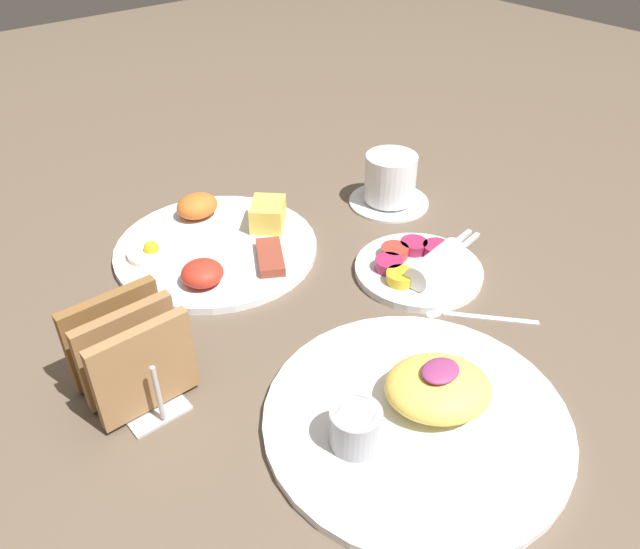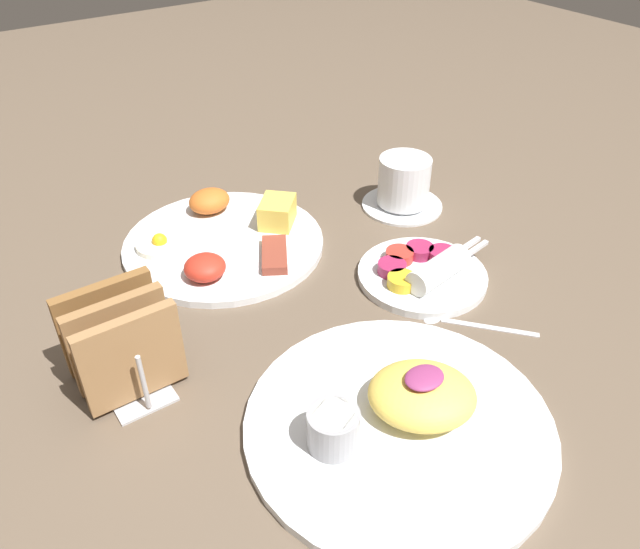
# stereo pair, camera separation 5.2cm
# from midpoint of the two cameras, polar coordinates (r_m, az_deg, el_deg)

# --- Properties ---
(ground_plane) EXTENTS (3.00, 3.00, 0.00)m
(ground_plane) POSITION_cam_midpoint_polar(r_m,az_deg,el_deg) (0.70, -1.47, -6.29)
(ground_plane) COLOR brown
(plate_breakfast) EXTENTS (0.27, 0.27, 0.05)m
(plate_breakfast) POSITION_cam_midpoint_polar(r_m,az_deg,el_deg) (0.85, -6.99, 3.26)
(plate_breakfast) COLOR white
(plate_breakfast) RESTS_ON ground_plane
(plate_condiments) EXTENTS (0.18, 0.16, 0.04)m
(plate_condiments) POSITION_cam_midpoint_polar(r_m,az_deg,el_deg) (0.80, 11.37, 0.19)
(plate_condiments) COLOR white
(plate_condiments) RESTS_ON ground_plane
(plate_foreground) EXTENTS (0.30, 0.30, 0.06)m
(plate_foreground) POSITION_cam_midpoint_polar(r_m,az_deg,el_deg) (0.61, 9.83, -12.75)
(plate_foreground) COLOR white
(plate_foreground) RESTS_ON ground_plane
(toast_rack) EXTENTS (0.10, 0.12, 0.10)m
(toast_rack) POSITION_cam_midpoint_polar(r_m,az_deg,el_deg) (0.65, -15.52, -6.18)
(toast_rack) COLOR #B7B7BC
(toast_rack) RESTS_ON ground_plane
(coffee_cup) EXTENTS (0.12, 0.12, 0.08)m
(coffee_cup) POSITION_cam_midpoint_polar(r_m,az_deg,el_deg) (0.94, 9.25, 8.05)
(coffee_cup) COLOR white
(coffee_cup) RESTS_ON ground_plane
(teaspoon) EXTENTS (0.09, 0.10, 0.01)m
(teaspoon) POSITION_cam_midpoint_polar(r_m,az_deg,el_deg) (0.74, 14.75, -4.22)
(teaspoon) COLOR silver
(teaspoon) RESTS_ON ground_plane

